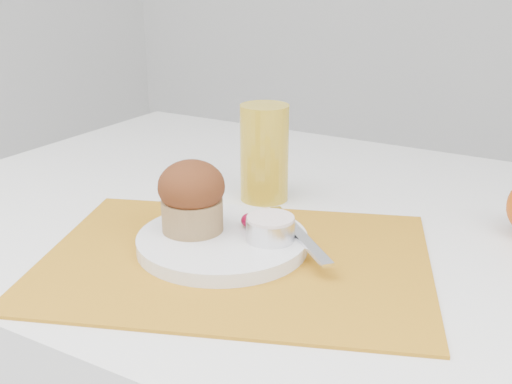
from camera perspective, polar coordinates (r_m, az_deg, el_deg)
The scene contains 9 objects.
placemat at distance 0.75m, azimuth -1.81°, elevation -6.00°, with size 0.44×0.33×0.00m, color #BC7B1A.
plate at distance 0.77m, azimuth -3.01°, elevation -4.42°, with size 0.20×0.20×0.02m, color white.
ramekin at distance 0.75m, azimuth 1.29°, elevation -3.35°, with size 0.06×0.06×0.02m, color silver.
cream at distance 0.75m, azimuth 1.30°, elevation -2.45°, with size 0.06×0.06×0.01m, color silver.
raspberry_near at distance 0.79m, azimuth -0.65°, elevation -2.54°, with size 0.02×0.02×0.02m, color #5E021A.
raspberry_far at distance 0.78m, azimuth 1.51°, elevation -2.79°, with size 0.02×0.02×0.02m, color #520211.
butter_knife at distance 0.77m, azimuth 3.84°, elevation -3.74°, with size 0.18×0.01×0.00m, color white.
juice_glass at distance 0.92m, azimuth 0.75°, elevation 3.50°, with size 0.07×0.07×0.14m, color gold.
muffin at distance 0.77m, azimuth -5.73°, elevation -0.38°, with size 0.08×0.08×0.09m.
Camera 1 is at (0.33, -0.69, 1.08)m, focal length 45.00 mm.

